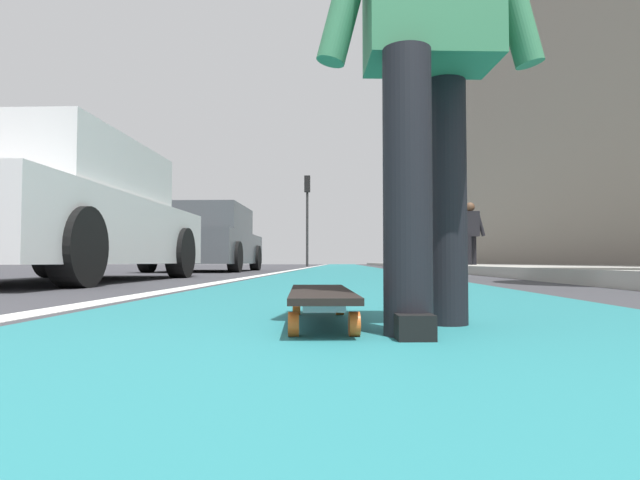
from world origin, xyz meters
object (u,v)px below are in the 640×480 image
Objects in this scene: parked_car_mid at (207,240)px; traffic_light at (307,204)px; skater_person at (429,29)px; parked_car_near at (61,214)px; skateboard at (321,296)px; pedestrian_distant at (471,232)px.

traffic_light is at bearing -5.81° from parked_car_mid.
traffic_light is at bearing 4.57° from skater_person.
skater_person is at bearing -139.96° from parked_car_near.
parked_car_mid is at bearing 16.40° from skateboard.
skater_person is at bearing -162.07° from parked_car_mid.
parked_car_mid is (10.12, 2.98, 0.61)m from skateboard.
pedestrian_distant is at bearing -16.04° from skateboard.
parked_car_near is at bearing 38.02° from skateboard.
skateboard is 10.56m from parked_car_mid.
parked_car_near is 9.66m from pedestrian_distant.
traffic_light is (13.78, -1.40, 2.34)m from parked_car_mid.
skateboard is 0.51× the size of pedestrian_distant.
parked_car_mid is 14.04m from traffic_light.
parked_car_near is at bearing -179.66° from parked_car_mid.
traffic_light is 2.66× the size of pedestrian_distant.
skateboard is 0.19× the size of traffic_light.
parked_car_near is at bearing 176.13° from traffic_light.
traffic_light reaches higher than parked_car_mid.
parked_car_mid is (6.36, 0.04, -0.02)m from parked_car_near.
skateboard is at bearing -141.98° from parked_car_near.
skater_person is 0.98× the size of pedestrian_distant.
traffic_light is at bearing 20.71° from pedestrian_distant.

